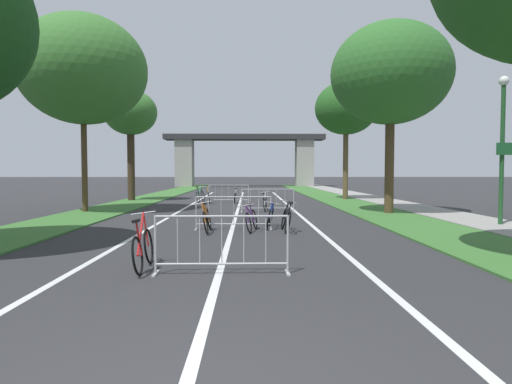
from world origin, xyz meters
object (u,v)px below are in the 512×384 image
lamppost_with_sign (503,137)px  crowd_barrier_second (234,213)px  crowd_barrier_fourth (229,194)px  bicycle_green_4 (200,196)px  bicycle_orange_8 (207,220)px  tree_left_maple_mid (130,114)px  bicycle_yellow_5 (209,197)px  bicycle_black_7 (286,219)px  tree_left_oak_mid (83,70)px  crowd_barrier_third (268,201)px  bicycle_purple_6 (251,220)px  tree_right_cypress_far (391,74)px  crowd_barrier_nearest (222,245)px  bicycle_silver_2 (266,203)px  bicycle_blue_3 (270,217)px  bicycle_red_1 (143,248)px  tree_right_pine_near (346,109)px  bicycle_white_0 (235,197)px

lamppost_with_sign → crowd_barrier_second: size_ratio=2.06×
crowd_barrier_second → crowd_barrier_fourth: same height
bicycle_green_4 → bicycle_orange_8: (1.64, -12.87, 0.00)m
tree_left_maple_mid → bicycle_green_4: 6.90m
bicycle_yellow_5 → bicycle_black_7: (3.45, -11.83, -0.02)m
tree_left_oak_mid → bicycle_orange_8: 10.63m
crowd_barrier_third → bicycle_purple_6: (-0.77, -6.27, -0.16)m
tree_right_cypress_far → bicycle_purple_6: size_ratio=5.08×
crowd_barrier_nearest → bicycle_black_7: size_ratio=1.45×
bicycle_silver_2 → bicycle_purple_6: (-0.70, -6.84, -0.02)m
tree_left_maple_mid → bicycle_blue_3: (8.07, -13.30, -5.07)m
bicycle_red_1 → bicycle_purple_6: bearing=66.2°
bicycle_red_1 → bicycle_yellow_5: bearing=89.0°
tree_right_pine_near → bicycle_silver_2: 11.10m
crowd_barrier_second → bicycle_green_4: size_ratio=1.38×
tree_left_maple_mid → bicycle_orange_8: (6.12, -14.32, -5.04)m
bicycle_blue_3 → bicycle_white_0: bearing=-74.7°
crowd_barrier_nearest → lamppost_with_sign: bearing=36.5°
bicycle_silver_2 → bicycle_yellow_5: (-3.09, 4.87, 0.01)m
crowd_barrier_nearest → bicycle_blue_3: size_ratio=1.43×
crowd_barrier_nearest → crowd_barrier_third: (1.33, 11.85, 0.00)m
bicycle_yellow_5 → tree_right_pine_near: bearing=-166.8°
crowd_barrier_second → bicycle_black_7: (1.61, -0.47, -0.15)m
crowd_barrier_fourth → bicycle_blue_3: size_ratio=1.44×
tree_right_pine_near → bicycle_blue_3: size_ratio=4.52×
bicycle_red_1 → bicycle_green_4: size_ratio=0.97×
crowd_barrier_nearest → bicycle_black_7: (1.62, 5.46, -0.15)m
bicycle_yellow_5 → bicycle_black_7: bearing=99.9°
crowd_barrier_fourth → bicycle_black_7: crowd_barrier_fourth is taller
tree_left_maple_mid → bicycle_silver_2: size_ratio=3.93×
tree_left_maple_mid → crowd_barrier_third: 12.36m
crowd_barrier_third → bicycle_green_4: (-3.75, 6.36, -0.14)m
crowd_barrier_third → bicycle_yellow_5: bearing=120.2°
lamppost_with_sign → crowd_barrier_fourth: (-9.55, 11.22, -2.44)m
bicycle_yellow_5 → bicycle_black_7: bicycle_yellow_5 is taller
bicycle_red_1 → tree_right_pine_near: bearing=65.4°
crowd_barrier_nearest → bicycle_yellow_5: (-1.83, 17.29, -0.14)m
crowd_barrier_third → bicycle_green_4: 7.38m
bicycle_green_4 → tree_left_oak_mid: bearing=-115.5°
tree_right_cypress_far → bicycle_yellow_5: (-8.36, 6.37, -5.59)m
crowd_barrier_nearest → crowd_barrier_second: size_ratio=1.00×
crowd_barrier_third → bicycle_red_1: bearing=-103.9°
bicycle_red_1 → bicycle_purple_6: (2.05, 5.18, -0.04)m
crowd_barrier_fourth → bicycle_orange_8: bearing=-90.3°
tree_left_oak_mid → bicycle_black_7: (8.45, -6.32, -5.92)m
bicycle_purple_6 → lamppost_with_sign: bearing=-162.4°
bicycle_silver_2 → bicycle_white_0: bearing=115.9°
tree_left_oak_mid → bicycle_blue_3: 11.34m
tree_right_pine_near → crowd_barrier_fourth: bearing=-160.9°
tree_right_cypress_far → bicycle_yellow_5: 11.91m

